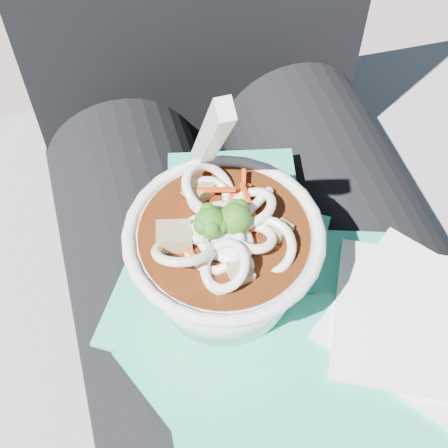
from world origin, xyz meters
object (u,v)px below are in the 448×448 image
object	(u,v)px
stone_ledge	(226,321)
person_body	(243,220)
plastic_bag	(284,351)
udon_bowl	(224,254)
lap	(273,314)

from	to	relation	value
stone_ledge	person_body	xyz separation A→B (m)	(0.00, -0.06, 0.33)
stone_ledge	plastic_bag	xyz separation A→B (m)	(-0.02, -0.22, 0.39)
stone_ledge	udon_bowl	xyz separation A→B (m)	(-0.05, -0.16, 0.45)
lap	udon_bowl	distance (m)	0.15
stone_ledge	person_body	distance (m)	0.34
udon_bowl	person_body	bearing A→B (deg)	64.30
person_body	udon_bowl	xyz separation A→B (m)	(-0.05, -0.10, 0.12)
lap	stone_ledge	bearing A→B (deg)	90.00
stone_ledge	lap	xyz separation A→B (m)	(0.00, -0.15, 0.31)
stone_ledge	person_body	world-z (taller)	person_body
lap	udon_bowl	size ratio (longest dim) A/B	2.53
stone_ledge	udon_bowl	world-z (taller)	udon_bowl
person_body	plastic_bag	size ratio (longest dim) A/B	2.68
plastic_bag	udon_bowl	world-z (taller)	udon_bowl
plastic_bag	lap	bearing A→B (deg)	73.57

